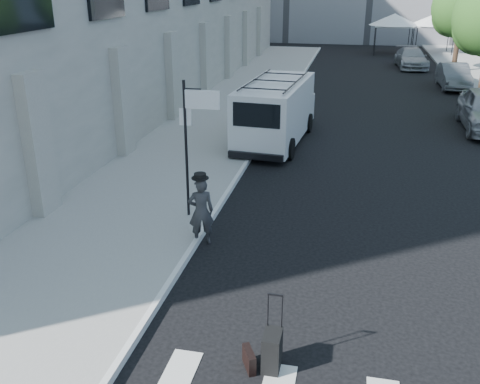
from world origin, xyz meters
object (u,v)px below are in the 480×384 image
at_px(businessman, 201,211).
at_px(parked_car_c, 411,58).
at_px(cargo_van, 276,111).
at_px(briefcase, 249,359).
at_px(parked_car_b, 454,76).
at_px(suitcase, 272,351).

bearing_deg(businessman, parked_car_c, -124.94).
bearing_deg(parked_car_c, cargo_van, -113.02).
height_order(briefcase, parked_car_b, parked_car_b).
height_order(cargo_van, parked_car_c, cargo_van).
relative_size(businessman, briefcase, 3.75).
relative_size(cargo_van, parked_car_c, 1.35).
bearing_deg(cargo_van, suitcase, -77.13).
bearing_deg(parked_car_c, suitcase, -102.90).
height_order(briefcase, suitcase, suitcase).
distance_m(businessman, parked_car_c, 29.55).
xyz_separation_m(businessman, cargo_van, (0.42, 8.84, 0.37)).
bearing_deg(briefcase, suitcase, -12.53).
bearing_deg(cargo_van, parked_car_b, 61.39).
distance_m(businessman, parked_car_b, 23.29).
bearing_deg(businessman, parked_car_b, -133.37).
relative_size(businessman, parked_car_c, 0.36).
bearing_deg(parked_car_b, briefcase, -105.78).
xyz_separation_m(suitcase, cargo_van, (-1.92, 12.84, 0.86)).
bearing_deg(briefcase, parked_car_b, 48.72).
distance_m(cargo_van, parked_car_b, 15.22).
height_order(cargo_van, parked_car_b, cargo_van).
bearing_deg(briefcase, businessman, 89.18).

